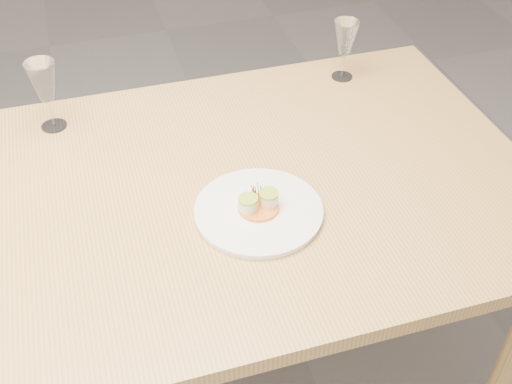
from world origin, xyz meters
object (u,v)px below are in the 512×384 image
object	(u,v)px
dining_table	(45,242)
wine_glass_3	(345,39)
dinner_plate	(259,210)
wine_glass_2	(44,83)

from	to	relation	value
dining_table	wine_glass_3	size ratio (longest dim) A/B	13.36
dining_table	wine_glass_3	world-z (taller)	wine_glass_3
dinner_plate	wine_glass_2	xyz separation A→B (m)	(-0.43, 0.49, 0.12)
dinner_plate	wine_glass_2	world-z (taller)	wine_glass_2
wine_glass_2	wine_glass_3	xyz separation A→B (m)	(0.84, 0.01, -0.01)
wine_glass_2	wine_glass_3	bearing A→B (deg)	0.89
dining_table	wine_glass_2	size ratio (longest dim) A/B	12.38
dining_table	dinner_plate	size ratio (longest dim) A/B	8.13
dining_table	dinner_plate	bearing A→B (deg)	-14.17
dining_table	wine_glass_2	distance (m)	0.43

